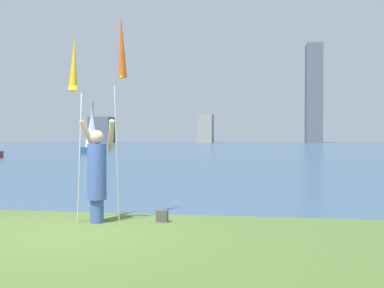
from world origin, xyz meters
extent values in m
cube|color=#335170|center=(0.00, 61.00, -0.06)|extent=(120.00, 118.00, 0.12)
cube|color=#263316|center=(0.00, 2.00, -0.02)|extent=(120.00, 0.70, 0.02)
cylinder|color=#3F59A5|center=(0.19, 0.91, 0.22)|extent=(0.24, 0.24, 0.43)
cylinder|color=#3F59A5|center=(0.19, 0.91, 0.94)|extent=(0.35, 0.35, 1.03)
sphere|color=#D1A889|center=(0.19, 0.91, 1.58)|extent=(0.25, 0.25, 0.25)
cylinder|color=#D1A889|center=(-0.03, 1.05, 1.61)|extent=(0.25, 0.40, 0.59)
cylinder|color=#D1A889|center=(0.41, 1.05, 1.61)|extent=(0.25, 0.40, 0.59)
cylinder|color=#B2B2B7|center=(-0.17, 0.97, 1.20)|extent=(0.02, 0.23, 2.40)
cone|color=yellow|center=(-0.17, 0.72, 2.90)|extent=(0.16, 0.24, 1.00)
sphere|color=yellow|center=(-0.17, 0.76, 2.41)|extent=(0.06, 0.06, 0.06)
cylinder|color=#B2B2B7|center=(0.55, 0.97, 1.35)|extent=(0.02, 0.29, 2.70)
cone|color=#F25919|center=(0.55, 1.29, 3.31)|extent=(0.16, 0.28, 1.21)
sphere|color=yellow|center=(0.55, 1.24, 2.71)|extent=(0.06, 0.06, 0.06)
cube|color=#4C4742|center=(1.36, 1.16, 0.11)|extent=(0.21, 0.12, 0.22)
cube|color=#2D6084|center=(-13.50, 36.52, 0.25)|extent=(1.24, 2.94, 0.50)
cylinder|color=#47474C|center=(-13.50, 36.52, 2.75)|extent=(0.09, 0.09, 4.50)
cone|color=white|center=(-13.53, 36.31, 2.26)|extent=(1.59, 1.59, 3.52)
cube|color=#2D6084|center=(-11.77, 31.60, 0.31)|extent=(2.19, 1.45, 0.62)
cylinder|color=silver|center=(-11.77, 31.60, 2.35)|extent=(0.06, 0.06, 3.46)
cube|color=#565B66|center=(-37.22, 104.46, 3.17)|extent=(5.37, 5.50, 6.34)
cube|color=gray|center=(-10.72, 103.13, 3.36)|extent=(3.50, 5.16, 6.72)
cube|color=#565B66|center=(14.86, 106.77, 11.68)|extent=(3.68, 6.26, 23.36)
camera|label=1|loc=(3.23, -7.23, 1.60)|focal=43.41mm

